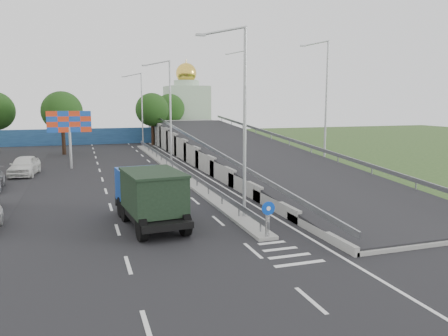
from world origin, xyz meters
name	(u,v)px	position (x,y,z in m)	size (l,w,h in m)	color
ground	(288,256)	(0.00, 0.00, 0.00)	(160.00, 160.00, 0.00)	#2D4C1E
road_surface	(147,179)	(-3.00, 20.00, 0.00)	(26.00, 90.00, 0.04)	black
median	(173,169)	(0.00, 24.00, 0.10)	(1.00, 44.00, 0.20)	gray
overpass_ramp	(247,149)	(7.50, 24.00, 1.75)	(10.00, 50.00, 3.50)	gray
median_guardrail	(172,163)	(0.00, 24.00, 0.75)	(0.09, 44.00, 0.71)	gray
sign_bollard	(268,219)	(0.00, 2.17, 1.03)	(0.64, 0.23, 1.67)	black
lamp_post_near	(242,113)	(0.11, 6.00, 5.81)	(2.74, 0.18, 10.08)	#B2B5B7
lamp_post_mid	(168,108)	(0.11, 26.00, 5.81)	(2.74, 0.18, 10.08)	#B2B5B7
lamp_post_far	(141,106)	(0.11, 46.00, 5.81)	(2.74, 0.18, 10.08)	#B2B5B7
blue_wall	(109,136)	(-4.00, 52.00, 1.20)	(30.00, 0.50, 2.40)	navy
church	(187,107)	(10.00, 60.00, 5.31)	(7.00, 7.00, 13.80)	#B2CCAD
billboard	(69,125)	(-9.00, 28.00, 4.19)	(4.00, 0.24, 5.50)	#B2B5B7
tree_left_mid	(62,112)	(-10.00, 40.00, 5.18)	(4.80, 4.80, 7.60)	black
tree_median_far	(152,110)	(2.00, 48.00, 5.18)	(4.80, 4.80, 7.60)	black
tree_ramp_far	(170,109)	(6.00, 55.00, 5.18)	(4.80, 4.80, 7.60)	black
dump_truck	(149,194)	(-4.78, 6.59, 1.64)	(3.13, 6.92, 2.96)	black
parked_car_e	(24,166)	(-12.81, 25.31, 0.86)	(2.03, 5.06, 1.72)	silver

